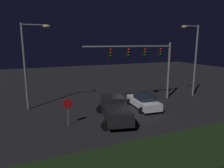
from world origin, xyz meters
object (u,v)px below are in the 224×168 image
Objects in this scene: car_sedan at (144,101)px; street_lamp_right at (193,53)px; pickup_truck at (115,108)px; traffic_signal_gantry at (144,56)px; street_lamp_left at (30,56)px; stop_sign at (68,107)px.

street_lamp_right is (7.74, 1.82, 4.57)m from car_sedan.
street_lamp_right reaches higher than car_sedan.
traffic_signal_gantry is (5.22, 3.89, 4.03)m from pickup_truck.
pickup_truck is 0.55× the size of traffic_signal_gantry.
car_sedan is at bearing -22.59° from street_lamp_left.
street_lamp_left is 7.18m from stop_sign.
stop_sign is at bearing -157.85° from traffic_signal_gantry.
pickup_truck is 2.56× the size of stop_sign.
street_lamp_left is at bearing 172.32° from street_lamp_right.
traffic_signal_gantry is 10.47m from stop_sign.
pickup_truck is at bearing -143.28° from traffic_signal_gantry.
car_sedan is at bearing 10.72° from stop_sign.
street_lamp_left is 0.98× the size of street_lamp_right.
car_sedan is 5.01m from traffic_signal_gantry.
street_lamp_left is (-11.49, 2.00, 0.18)m from traffic_signal_gantry.
street_lamp_left reaches higher than traffic_signal_gantry.
car_sedan is at bearing -166.75° from street_lamp_right.
street_lamp_left is at bearing 170.11° from traffic_signal_gantry.
traffic_signal_gantry is (1.30, 2.24, 4.29)m from car_sedan.
stop_sign is at bearing -168.01° from street_lamp_right.
pickup_truck is at bearing -43.27° from street_lamp_left.
stop_sign is (2.34, -5.73, -3.65)m from street_lamp_left.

